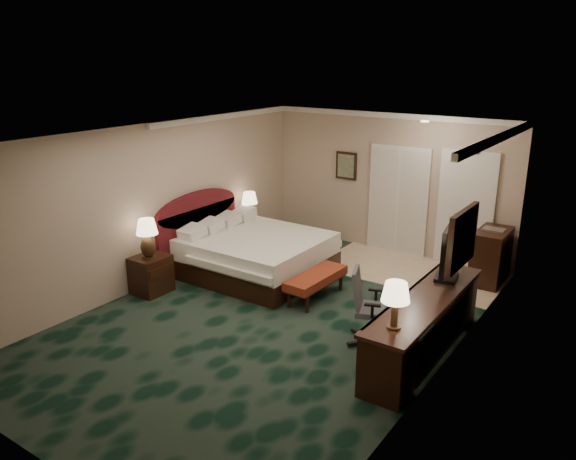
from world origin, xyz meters
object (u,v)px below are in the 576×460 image
Objects in this scene: lamp_far at (250,207)px; bed_bench at (316,286)px; nightstand_far at (250,235)px; tv at (449,251)px; lamp_near at (148,239)px; bed at (257,255)px; desk at (424,326)px; nightstand_near at (151,274)px; minibar at (491,256)px; desk_chair at (374,307)px.

lamp_far is 0.48× the size of bed_bench.
tv is at bearing -15.99° from nightstand_far.
lamp_near is 0.63× the size of tv.
bed is 0.80× the size of desk.
tv is at bearing 3.66° from bed_bench.
lamp_near is 2.67m from lamp_far.
minibar reaches higher than nightstand_near.
minibar is at bearing 38.78° from nightstand_near.
lamp_far is 4.60m from tv.
bed_bench is at bearing 130.03° from desk_chair.
lamp_near is at bearing -118.72° from bed.
lamp_far is at bearing 155.58° from desk.
minibar is at bearing 29.18° from bed.
lamp_near reaches higher than lamp_far.
lamp_far is 0.64× the size of minibar.
nightstand_near is 0.67× the size of minibar.
bed_bench is 1.33× the size of minibar.
lamp_near is 4.60m from tv.
minibar is at bearing 11.76° from nightstand_far.
bed is 3.72× the size of lamp_far.
nightstand_far is at bearing 155.49° from desk.
desk_chair is at bearing 8.01° from nightstand_near.
nightstand_far is at bearing 154.18° from tv.
minibar is (4.44, 0.94, -0.40)m from lamp_far.
desk is at bearing -16.07° from bed.
minibar is (0.70, 3.04, -0.06)m from desk_chair.
desk_chair is (-0.67, -0.84, -0.68)m from tv.
desk_chair is (3.75, -2.10, -0.34)m from lamp_far.
nightstand_far is 4.88m from desk.
lamp_near is 0.62× the size of desk_chair.
desk_chair is (-0.67, -0.09, 0.12)m from desk.
lamp_near reaches higher than desk.
nightstand_far is 0.20× the size of desk.
lamp_near reaches higher than bed.
tv is (2.06, 0.05, 0.99)m from bed_bench.
desk is 2.98× the size of minibar.
minibar is at bearing 49.30° from bed_bench.
nightstand_far is 0.58m from lamp_far.
minibar is (0.02, 2.95, 0.07)m from desk.
lamp_far reaches higher than nightstand_near.
tv is (4.43, -1.27, 0.92)m from nightstand_far.
bed is at bearing 59.68° from nightstand_near.
desk is at bearing -90.45° from minibar.
desk_chair is (3.76, -2.11, 0.24)m from nightstand_far.
bed_bench is (1.40, -0.30, -0.14)m from bed.
nightstand_far is 2.71m from bed_bench.
minibar reaches higher than desk.
tv is (4.41, 1.37, 0.89)m from nightstand_near.
nightstand_near is (-0.94, -1.61, -0.04)m from bed.
lamp_near reaches higher than minibar.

